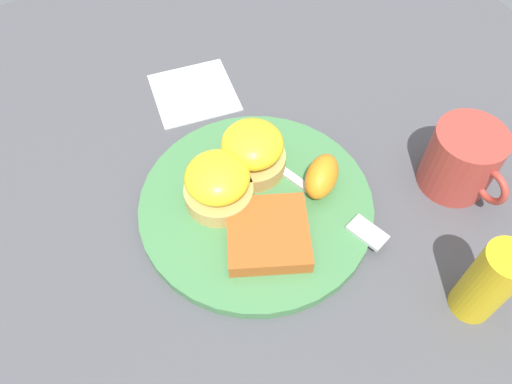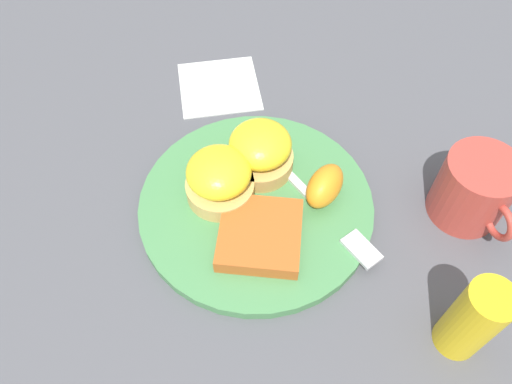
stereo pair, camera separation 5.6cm
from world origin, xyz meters
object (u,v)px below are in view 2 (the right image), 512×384
object	(u,v)px
sandwich_benedict_left	(260,151)
sandwich_benedict_right	(219,179)
cup	(474,190)
condiment_bottle	(473,320)
orange_wedge	(325,186)
fork	(320,206)
hashbrown_patty	(260,235)

from	to	relation	value
sandwich_benedict_left	sandwich_benedict_right	xyz separation A→B (m)	(0.02, -0.06, 0.00)
cup	condiment_bottle	xyz separation A→B (m)	(0.13, -0.09, 0.01)
orange_wedge	cup	xyz separation A→B (m)	(0.06, 0.15, 0.01)
orange_wedge	fork	size ratio (longest dim) A/B	0.29
orange_wedge	hashbrown_patty	bearing A→B (deg)	-70.02
sandwich_benedict_right	sandwich_benedict_left	bearing A→B (deg)	113.44
fork	cup	world-z (taller)	cup
fork	condiment_bottle	world-z (taller)	condiment_bottle
sandwich_benedict_left	fork	world-z (taller)	sandwich_benedict_left
fork	cup	xyz separation A→B (m)	(0.05, 0.16, 0.03)
sandwich_benedict_right	orange_wedge	xyz separation A→B (m)	(0.04, 0.11, -0.01)
orange_wedge	condiment_bottle	bearing A→B (deg)	18.79
hashbrown_patty	condiment_bottle	xyz separation A→B (m)	(0.16, 0.15, 0.03)
sandwich_benedict_left	cup	world-z (taller)	cup
orange_wedge	cup	size ratio (longest dim) A/B	0.54
orange_wedge	fork	distance (m)	0.03
cup	condiment_bottle	size ratio (longest dim) A/B	1.05
sandwich_benedict_right	hashbrown_patty	distance (m)	0.08
sandwich_benedict_left	cup	size ratio (longest dim) A/B	0.72
hashbrown_patty	condiment_bottle	size ratio (longest dim) A/B	0.85
cup	orange_wedge	bearing A→B (deg)	-111.01
sandwich_benedict_left	sandwich_benedict_right	size ratio (longest dim) A/B	1.00
sandwich_benedict_right	cup	world-z (taller)	cup
fork	condiment_bottle	xyz separation A→B (m)	(0.18, 0.08, 0.04)
hashbrown_patty	condiment_bottle	world-z (taller)	condiment_bottle
sandwich_benedict_left	cup	distance (m)	0.24
condiment_bottle	sandwich_benedict_left	bearing A→B (deg)	-154.69
fork	cup	distance (m)	0.17
sandwich_benedict_left	hashbrown_patty	xyz separation A→B (m)	(0.10, -0.03, -0.02)
condiment_bottle	cup	bearing A→B (deg)	146.48
sandwich_benedict_right	hashbrown_patty	bearing A→B (deg)	19.09
sandwich_benedict_right	condiment_bottle	bearing A→B (deg)	37.38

